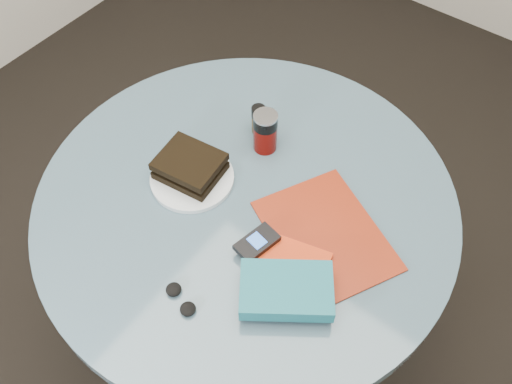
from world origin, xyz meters
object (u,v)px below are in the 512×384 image
Objects in this scene: table at (247,235)px; plate at (192,178)px; magazine at (326,235)px; pepper_grinder at (258,119)px; red_book at (289,262)px; headphones at (181,299)px; sandwich at (190,166)px; novel at (286,290)px; mp3_player at (257,243)px; soda_can at (265,132)px.

table is 4.95× the size of plate.
table is 0.27m from magazine.
plate is 0.23m from pepper_grinder.
red_book and headphones have the same top height.
table is 0.22m from plate.
sandwich is at bearing 127.24° from headphones.
novel reaches higher than plate.
magazine is (0.34, 0.06, -0.00)m from plate.
plate is 0.38m from novel.
table is 9.63× the size of mp3_player.
plate is 2.47× the size of pepper_grinder.
headphones is at bearing -104.45° from mp3_player.
novel is at bearing -74.35° from red_book.
mp3_player is at bearing 118.33° from novel.
soda_can is at bearing 64.45° from sandwich.
table is at bearing 13.82° from plate.
pepper_grinder is 0.27× the size of magazine.
plate is 0.66× the size of magazine.
pepper_grinder is at bearing 98.32° from novel.
table is 8.88× the size of soda_can.
table is at bearing 137.67° from mp3_player.
novel is (0.36, -0.12, 0.03)m from plate.
pepper_grinder is 0.87× the size of headphones.
novel reaches higher than headphones.
novel reaches higher than mp3_player.
red_book is at bearing -74.52° from magazine.
magazine is 0.18m from novel.
magazine is 1.62× the size of novel.
novel is at bearing -18.97° from sandwich.
mp3_player is (0.24, -0.06, 0.02)m from plate.
headphones is (-0.05, -0.20, -0.02)m from mp3_player.
sandwich is 0.34m from red_book.
table is 6.27× the size of sandwich.
sandwich is 1.69× the size of headphones.
plate is at bearing -112.19° from soda_can.
pepper_grinder is 0.48m from novel.
red_book is (0.24, -0.24, -0.04)m from soda_can.
table is at bearing 100.47° from headphones.
novel is at bearing 38.82° from headphones.
plate is 0.25m from mp3_player.
sandwich is at bearing -100.56° from pepper_grinder.
novel reaches higher than magazine.
pepper_grinder reaches higher than red_book.
sandwich is 0.22m from pepper_grinder.
pepper_grinder is at bearing 143.51° from soda_can.
mp3_player is at bearing -56.90° from soda_can.
red_book is 1.73× the size of headphones.
headphones is at bearing -88.60° from magazine.
soda_can reaches higher than pepper_grinder.
pepper_grinder is at bearing 121.92° from red_book.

